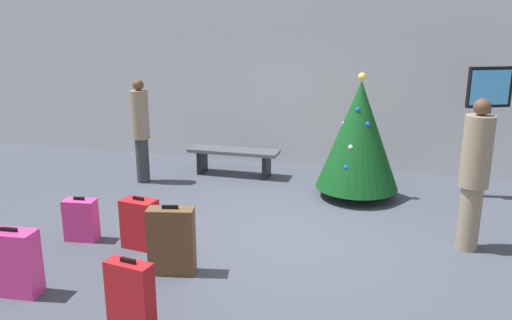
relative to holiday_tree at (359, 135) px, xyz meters
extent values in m
plane|color=#424754|center=(-0.71, -1.80, -1.01)|extent=(16.00, 16.00, 0.00)
cube|color=silver|center=(-0.71, 1.73, 0.60)|extent=(16.00, 0.20, 3.21)
cylinder|color=#4C3319|center=(0.00, 0.00, -0.93)|extent=(0.12, 0.12, 0.16)
cone|color=#0F4719|center=(0.00, 0.00, 0.00)|extent=(1.29, 1.29, 1.69)
sphere|color=#F2D84C|center=(0.00, 0.00, 0.90)|extent=(0.12, 0.12, 0.12)
sphere|color=silver|center=(-0.24, 0.07, 0.16)|extent=(0.08, 0.08, 0.08)
sphere|color=blue|center=(-0.13, -0.44, -0.41)|extent=(0.08, 0.08, 0.08)
sphere|color=yellow|center=(-0.14, 0.10, 0.37)|extent=(0.08, 0.08, 0.08)
sphere|color=silver|center=(-0.09, -0.34, -0.12)|extent=(0.08, 0.08, 0.08)
sphere|color=blue|center=(-0.03, -0.15, 0.43)|extent=(0.08, 0.08, 0.08)
sphere|color=blue|center=(0.13, -0.19, 0.22)|extent=(0.08, 0.08, 0.08)
cylinder|color=#333338|center=(1.87, 0.55, -0.29)|extent=(0.12, 0.12, 1.44)
cube|color=black|center=(1.87, 0.55, 0.74)|extent=(0.68, 0.38, 0.62)
cube|color=#4CB2F2|center=(1.87, 0.50, 0.74)|extent=(0.58, 0.29, 0.52)
cube|color=#4C5159|center=(-2.25, 0.60, -0.56)|extent=(1.63, 0.44, 0.06)
cube|color=black|center=(-2.86, 0.60, -0.80)|extent=(0.08, 0.35, 0.42)
cube|color=black|center=(-1.63, 0.60, -0.80)|extent=(0.08, 0.35, 0.42)
cylinder|color=gray|center=(1.49, -1.59, -0.60)|extent=(0.26, 0.26, 0.81)
cylinder|color=gray|center=(1.49, -1.59, 0.23)|extent=(0.48, 0.48, 0.86)
sphere|color=brown|center=(1.49, -1.59, 0.76)|extent=(0.20, 0.20, 0.20)
cylinder|color=#333338|center=(-3.65, -0.19, -0.62)|extent=(0.22, 0.22, 0.77)
cylinder|color=gray|center=(-3.65, -0.19, 0.17)|extent=(0.42, 0.42, 0.82)
sphere|color=brown|center=(-3.65, -0.19, 0.68)|extent=(0.19, 0.19, 0.19)
cube|color=brown|center=(-1.75, -3.14, -0.63)|extent=(0.54, 0.33, 0.76)
cube|color=black|center=(-1.75, -3.14, -0.23)|extent=(0.18, 0.07, 0.04)
cube|color=#B2191E|center=(-1.62, -4.30, -0.66)|extent=(0.45, 0.23, 0.69)
cube|color=black|center=(-1.62, -4.30, -0.29)|extent=(0.15, 0.05, 0.04)
cube|color=#E5388C|center=(-3.25, -2.63, -0.74)|extent=(0.43, 0.26, 0.54)
cube|color=black|center=(-3.25, -2.63, -0.45)|extent=(0.14, 0.05, 0.04)
cube|color=#E5388C|center=(-3.12, -4.00, -0.66)|extent=(0.54, 0.29, 0.69)
cube|color=black|center=(-3.12, -4.00, -0.29)|extent=(0.18, 0.05, 0.04)
cube|color=#B2191E|center=(-2.41, -2.63, -0.70)|extent=(0.46, 0.31, 0.62)
cube|color=black|center=(-2.41, -2.63, -0.37)|extent=(0.15, 0.05, 0.04)
camera|label=1|loc=(0.57, -7.96, 1.75)|focal=36.26mm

